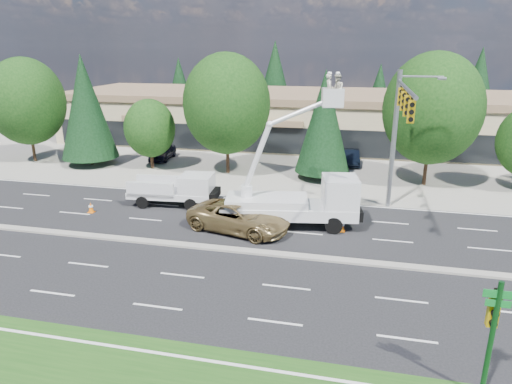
% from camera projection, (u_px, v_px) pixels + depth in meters
% --- Properties ---
extents(ground, '(140.00, 140.00, 0.00)m').
position_uv_depth(ground, '(204.00, 248.00, 24.64)').
color(ground, black).
rests_on(ground, ground).
extents(concrete_apron, '(140.00, 22.00, 0.01)m').
position_uv_depth(concrete_apron, '(273.00, 161.00, 43.21)').
color(concrete_apron, gray).
rests_on(concrete_apron, ground).
extents(road_median, '(120.00, 0.55, 0.12)m').
position_uv_depth(road_median, '(204.00, 247.00, 24.62)').
color(road_median, gray).
rests_on(road_median, ground).
extents(strip_mall, '(50.40, 15.40, 5.50)m').
position_uv_depth(strip_mall, '(290.00, 116.00, 51.60)').
color(strip_mall, tan).
rests_on(strip_mall, ground).
extents(tree_front_a, '(6.87, 6.87, 9.53)m').
position_uv_depth(tree_front_a, '(26.00, 101.00, 41.49)').
color(tree_front_a, '#332114').
rests_on(tree_front_a, ground).
extents(tree_front_b, '(4.97, 4.97, 9.79)m').
position_uv_depth(tree_front_b, '(86.00, 107.00, 40.33)').
color(tree_front_b, '#332114').
rests_on(tree_front_b, ground).
extents(tree_front_c, '(4.41, 4.41, 6.12)m').
position_uv_depth(tree_front_c, '(150.00, 128.00, 39.57)').
color(tree_front_c, '#332114').
rests_on(tree_front_c, ground).
extents(tree_front_d, '(7.21, 7.21, 10.00)m').
position_uv_depth(tree_front_d, '(227.00, 104.00, 37.40)').
color(tree_front_d, '#332114').
rests_on(tree_front_d, ground).
extents(tree_front_e, '(4.43, 4.43, 8.74)m').
position_uv_depth(tree_front_e, '(324.00, 122.00, 36.08)').
color(tree_front_e, '#332114').
rests_on(tree_front_e, ground).
extents(tree_front_f, '(7.30, 7.30, 10.12)m').
position_uv_depth(tree_front_f, '(433.00, 109.00, 34.02)').
color(tree_front_f, '#332114').
rests_on(tree_front_f, ground).
extents(tree_back_a, '(4.50, 4.50, 8.88)m').
position_uv_depth(tree_back_a, '(180.00, 87.00, 65.96)').
color(tree_back_a, '#332114').
rests_on(tree_back_a, ground).
extents(tree_back_b, '(5.64, 5.64, 11.13)m').
position_uv_depth(tree_back_b, '(275.00, 80.00, 62.65)').
color(tree_back_b, '#332114').
rests_on(tree_back_b, ground).
extents(tree_back_c, '(4.20, 4.20, 8.28)m').
position_uv_depth(tree_back_c, '(379.00, 93.00, 60.17)').
color(tree_back_c, '#332114').
rests_on(tree_back_c, ground).
extents(tree_back_d, '(5.25, 5.25, 10.35)m').
position_uv_depth(tree_back_d, '(478.00, 86.00, 57.30)').
color(tree_back_d, '#332114').
rests_on(tree_back_d, ground).
extents(signal_mast, '(2.76, 10.16, 9.00)m').
position_uv_depth(signal_mast, '(399.00, 122.00, 27.21)').
color(signal_mast, gray).
rests_on(signal_mast, ground).
extents(street_sign_pole, '(0.90, 0.44, 4.00)m').
position_uv_depth(street_sign_pole, '(492.00, 327.00, 13.56)').
color(street_sign_pole, '#0B3313').
rests_on(street_sign_pole, ground).
extents(utility_pickup, '(5.86, 2.61, 2.19)m').
position_uv_depth(utility_pickup, '(178.00, 192.00, 31.00)').
color(utility_pickup, silver).
rests_on(utility_pickup, ground).
extents(bucket_truck, '(8.35, 3.76, 9.07)m').
position_uv_depth(bucket_truck, '(302.00, 195.00, 27.07)').
color(bucket_truck, silver).
rests_on(bucket_truck, ground).
extents(traffic_cone_a, '(0.40, 0.40, 0.70)m').
position_uv_depth(traffic_cone_a, '(91.00, 207.00, 29.78)').
color(traffic_cone_a, '#DF6307').
rests_on(traffic_cone_a, ground).
extents(traffic_cone_b, '(0.40, 0.40, 0.70)m').
position_uv_depth(traffic_cone_b, '(203.00, 213.00, 28.76)').
color(traffic_cone_b, '#DF6307').
rests_on(traffic_cone_b, ground).
extents(traffic_cone_c, '(0.40, 0.40, 0.70)m').
position_uv_depth(traffic_cone_c, '(256.00, 219.00, 27.74)').
color(traffic_cone_c, '#DF6307').
rests_on(traffic_cone_c, ground).
extents(traffic_cone_d, '(0.40, 0.40, 0.70)m').
position_uv_depth(traffic_cone_d, '(342.00, 226.00, 26.73)').
color(traffic_cone_d, '#DF6307').
rests_on(traffic_cone_d, ground).
extents(minivan, '(6.61, 4.26, 1.69)m').
position_uv_depth(minivan, '(239.00, 217.00, 26.72)').
color(minivan, olive).
rests_on(minivan, ground).
extents(parked_car_west, '(2.04, 4.34, 1.43)m').
position_uv_depth(parked_car_west, '(162.00, 152.00, 43.58)').
color(parked_car_west, black).
rests_on(parked_car_west, ground).
extents(parked_car_east, '(1.73, 4.20, 1.35)m').
position_uv_depth(parked_car_east, '(351.00, 157.00, 41.73)').
color(parked_car_east, black).
rests_on(parked_car_east, ground).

